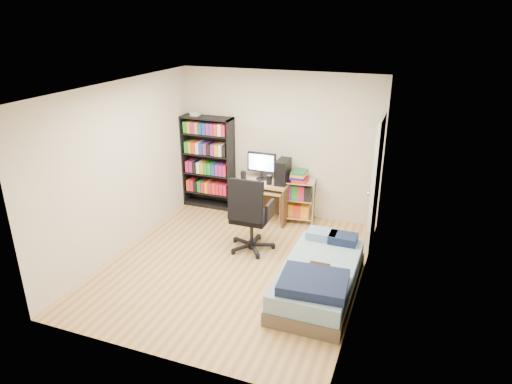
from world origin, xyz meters
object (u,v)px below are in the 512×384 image
at_px(media_shelf, 208,161).
at_px(computer_desk, 268,185).
at_px(bed, 319,278).
at_px(office_chair, 250,227).

relative_size(media_shelf, computer_desk, 1.49).
xyz_separation_m(media_shelf, bed, (2.57, -2.10, -0.63)).
bearing_deg(office_chair, computer_desk, 95.67).
bearing_deg(bed, office_chair, 147.98).
bearing_deg(computer_desk, media_shelf, 171.86).
height_order(office_chair, bed, office_chair).
xyz_separation_m(media_shelf, computer_desk, (1.21, -0.17, -0.23)).
bearing_deg(office_chair, media_shelf, 134.56).
relative_size(computer_desk, office_chair, 0.98).
height_order(media_shelf, computer_desk, media_shelf).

